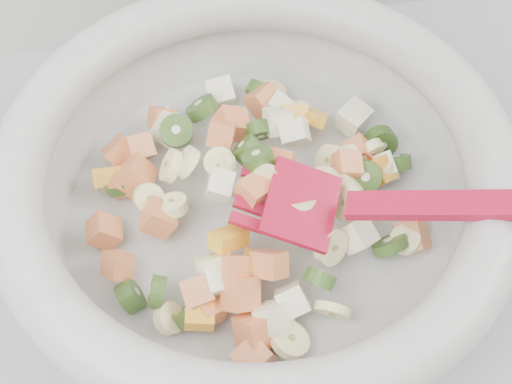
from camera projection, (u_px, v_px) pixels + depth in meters
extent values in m
cylinder|color=silver|center=(256.00, 220.00, 0.56)|extent=(0.31, 0.31, 0.02)
torus|color=silver|center=(256.00, 165.00, 0.50)|extent=(0.38, 0.38, 0.04)
cylinder|color=#FFE7AA|center=(369.00, 151.00, 0.57)|extent=(0.03, 0.02, 0.03)
cylinder|color=#FFE7AA|center=(349.00, 182.00, 0.54)|extent=(0.02, 0.03, 0.03)
cylinder|color=#FFE7AA|center=(298.00, 204.00, 0.51)|extent=(0.04, 0.04, 0.03)
cylinder|color=#FFE7AA|center=(351.00, 160.00, 0.56)|extent=(0.03, 0.02, 0.03)
cylinder|color=#FFE7AA|center=(330.00, 161.00, 0.55)|extent=(0.03, 0.03, 0.03)
cylinder|color=#FFE7AA|center=(149.00, 198.00, 0.54)|extent=(0.02, 0.03, 0.03)
cylinder|color=#FFE7AA|center=(290.00, 340.00, 0.48)|extent=(0.04, 0.04, 0.02)
cylinder|color=#FFE7AA|center=(324.00, 180.00, 0.53)|extent=(0.03, 0.03, 0.01)
cylinder|color=#FFE7AA|center=(267.00, 180.00, 0.51)|extent=(0.03, 0.02, 0.03)
cylinder|color=#FFE7AA|center=(380.00, 169.00, 0.56)|extent=(0.03, 0.03, 0.02)
cylinder|color=#FFE7AA|center=(222.00, 168.00, 0.53)|extent=(0.03, 0.03, 0.03)
cylinder|color=#FFE7AA|center=(220.00, 163.00, 0.54)|extent=(0.03, 0.03, 0.02)
cylinder|color=#FFE7AA|center=(272.00, 94.00, 0.62)|extent=(0.03, 0.03, 0.02)
cylinder|color=#FFE7AA|center=(331.00, 247.00, 0.51)|extent=(0.04, 0.03, 0.03)
cylinder|color=#FFE7AA|center=(173.00, 205.00, 0.53)|extent=(0.03, 0.03, 0.02)
cylinder|color=#FFE7AA|center=(301.00, 115.00, 0.60)|extent=(0.03, 0.02, 0.03)
cylinder|color=#FFE7AA|center=(301.00, 219.00, 0.51)|extent=(0.03, 0.03, 0.03)
cylinder|color=#FFE7AA|center=(171.00, 166.00, 0.55)|extent=(0.02, 0.03, 0.03)
cylinder|color=#FFE7AA|center=(333.00, 310.00, 0.49)|extent=(0.03, 0.02, 0.03)
cylinder|color=#FFE7AA|center=(290.00, 201.00, 0.52)|extent=(0.03, 0.03, 0.02)
cylinder|color=#FFE7AA|center=(186.00, 162.00, 0.54)|extent=(0.03, 0.04, 0.03)
cylinder|color=#FFE7AA|center=(213.00, 261.00, 0.50)|extent=(0.03, 0.03, 0.03)
cylinder|color=#FFE7AA|center=(405.00, 240.00, 0.53)|extent=(0.03, 0.03, 0.02)
cylinder|color=#FFE7AA|center=(348.00, 204.00, 0.52)|extent=(0.02, 0.03, 0.03)
cylinder|color=#FFE7AA|center=(169.00, 318.00, 0.49)|extent=(0.03, 0.03, 0.03)
cube|color=#E28D47|center=(269.00, 264.00, 0.49)|extent=(0.03, 0.03, 0.03)
cube|color=#E28D47|center=(159.00, 218.00, 0.53)|extent=(0.03, 0.03, 0.03)
cube|color=#E28D47|center=(119.00, 185.00, 0.56)|extent=(0.03, 0.02, 0.03)
cube|color=#E28D47|center=(135.00, 176.00, 0.55)|extent=(0.04, 0.03, 0.04)
cube|color=#E28D47|center=(232.00, 269.00, 0.49)|extent=(0.03, 0.03, 0.03)
cube|color=#E28D47|center=(117.00, 265.00, 0.51)|extent=(0.03, 0.03, 0.03)
cube|color=#E28D47|center=(209.00, 308.00, 0.49)|extent=(0.03, 0.03, 0.02)
cube|color=#E28D47|center=(122.00, 153.00, 0.58)|extent=(0.03, 0.04, 0.04)
cube|color=#E28D47|center=(104.00, 231.00, 0.53)|extent=(0.03, 0.02, 0.03)
cube|color=#E28D47|center=(199.00, 293.00, 0.49)|extent=(0.03, 0.03, 0.03)
cube|color=#E28D47|center=(255.00, 330.00, 0.49)|extent=(0.03, 0.04, 0.04)
cube|color=#E28D47|center=(280.00, 168.00, 0.53)|extent=(0.03, 0.03, 0.03)
cube|color=#E28D47|center=(413.00, 236.00, 0.54)|extent=(0.03, 0.03, 0.04)
cube|color=#E28D47|center=(161.00, 118.00, 0.59)|extent=(0.03, 0.03, 0.03)
cube|color=#E28D47|center=(231.00, 124.00, 0.57)|extent=(0.03, 0.02, 0.03)
cube|color=#E28D47|center=(241.00, 294.00, 0.49)|extent=(0.03, 0.03, 0.04)
cube|color=#E28D47|center=(264.00, 101.00, 0.61)|extent=(0.04, 0.04, 0.03)
cube|color=#E28D47|center=(356.00, 151.00, 0.57)|extent=(0.03, 0.03, 0.03)
cube|color=#E28D47|center=(254.00, 356.00, 0.48)|extent=(0.03, 0.03, 0.03)
cube|color=#E28D47|center=(357.00, 151.00, 0.56)|extent=(0.03, 0.02, 0.03)
cube|color=#E28D47|center=(345.00, 166.00, 0.54)|extent=(0.03, 0.02, 0.03)
cube|color=#E28D47|center=(138.00, 148.00, 0.57)|extent=(0.03, 0.03, 0.03)
cube|color=#E28D47|center=(254.00, 191.00, 0.51)|extent=(0.03, 0.03, 0.02)
cube|color=#E28D47|center=(222.00, 133.00, 0.56)|extent=(0.03, 0.03, 0.03)
cylinder|color=#61A336|center=(260.00, 92.00, 0.62)|extent=(0.03, 0.03, 0.03)
cylinder|color=#61A336|center=(259.00, 130.00, 0.57)|extent=(0.03, 0.02, 0.03)
cylinder|color=#61A336|center=(366.00, 177.00, 0.55)|extent=(0.04, 0.03, 0.03)
cylinder|color=#61A336|center=(397.00, 163.00, 0.57)|extent=(0.03, 0.03, 0.03)
cylinder|color=#61A336|center=(157.00, 292.00, 0.50)|extent=(0.02, 0.04, 0.04)
cylinder|color=#61A336|center=(192.00, 313.00, 0.50)|extent=(0.04, 0.03, 0.03)
cylinder|color=#61A336|center=(258.00, 160.00, 0.52)|extent=(0.03, 0.03, 0.02)
cylinder|color=#61A336|center=(320.00, 279.00, 0.49)|extent=(0.03, 0.03, 0.03)
cylinder|color=#61A336|center=(119.00, 182.00, 0.56)|extent=(0.03, 0.03, 0.02)
cylinder|color=#61A336|center=(130.00, 296.00, 0.51)|extent=(0.02, 0.03, 0.03)
cylinder|color=#61A336|center=(176.00, 131.00, 0.57)|extent=(0.04, 0.04, 0.03)
cylinder|color=#61A336|center=(390.00, 245.00, 0.53)|extent=(0.03, 0.03, 0.03)
cylinder|color=#61A336|center=(202.00, 108.00, 0.60)|extent=(0.03, 0.03, 0.03)
cylinder|color=#61A336|center=(247.00, 150.00, 0.55)|extent=(0.03, 0.03, 0.03)
cylinder|color=#61A336|center=(380.00, 142.00, 0.59)|extent=(0.04, 0.02, 0.04)
cube|color=white|center=(353.00, 118.00, 0.59)|extent=(0.03, 0.03, 0.02)
cube|color=white|center=(169.00, 128.00, 0.59)|extent=(0.04, 0.03, 0.04)
cube|color=white|center=(293.00, 300.00, 0.50)|extent=(0.03, 0.03, 0.03)
cube|color=white|center=(220.00, 185.00, 0.51)|extent=(0.03, 0.03, 0.03)
cube|color=white|center=(221.00, 94.00, 0.62)|extent=(0.03, 0.03, 0.03)
cube|color=white|center=(384.00, 168.00, 0.56)|extent=(0.02, 0.02, 0.03)
cube|color=white|center=(274.00, 318.00, 0.49)|extent=(0.03, 0.03, 0.03)
cube|color=white|center=(295.00, 132.00, 0.56)|extent=(0.03, 0.03, 0.03)
cube|color=white|center=(358.00, 235.00, 0.52)|extent=(0.03, 0.03, 0.03)
cube|color=white|center=(277.00, 108.00, 0.60)|extent=(0.03, 0.03, 0.02)
cube|color=white|center=(217.00, 283.00, 0.50)|extent=(0.02, 0.02, 0.02)
cube|color=white|center=(277.00, 122.00, 0.57)|extent=(0.02, 0.03, 0.03)
cube|color=yellow|center=(229.00, 239.00, 0.50)|extent=(0.03, 0.03, 0.03)
cube|color=yellow|center=(199.00, 316.00, 0.49)|extent=(0.02, 0.02, 0.01)
cube|color=yellow|center=(318.00, 119.00, 0.58)|extent=(0.03, 0.03, 0.02)
cube|color=yellow|center=(381.00, 171.00, 0.55)|extent=(0.03, 0.03, 0.02)
cube|color=yellow|center=(251.00, 265.00, 0.50)|extent=(0.02, 0.03, 0.02)
cube|color=yellow|center=(108.00, 177.00, 0.56)|extent=(0.02, 0.02, 0.02)
cube|color=yellow|center=(294.00, 116.00, 0.58)|extent=(0.03, 0.02, 0.02)
cube|color=#B00F2E|center=(301.00, 205.00, 0.50)|extent=(0.07, 0.07, 0.03)
cube|color=#B00F2E|center=(259.00, 176.00, 0.52)|extent=(0.03, 0.02, 0.01)
cube|color=#B00F2E|center=(255.00, 191.00, 0.51)|extent=(0.03, 0.02, 0.01)
cube|color=#B00F2E|center=(251.00, 206.00, 0.51)|extent=(0.03, 0.02, 0.01)
cube|color=#B00F2E|center=(247.00, 223.00, 0.50)|extent=(0.03, 0.02, 0.01)
cube|color=#B00F2E|center=(486.00, 205.00, 0.46)|extent=(0.17, 0.09, 0.06)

